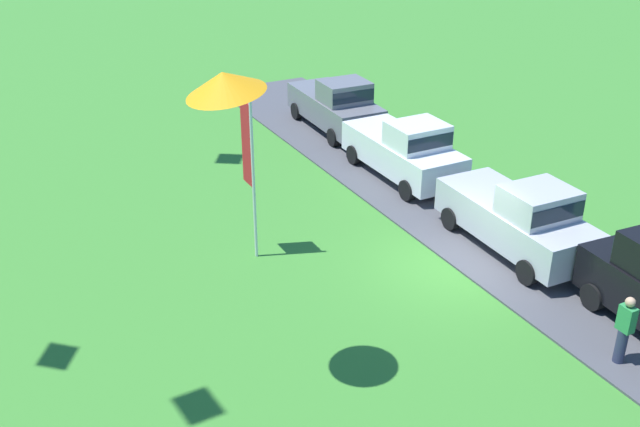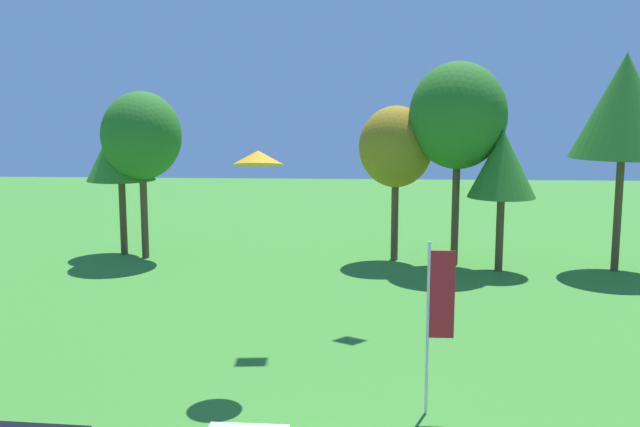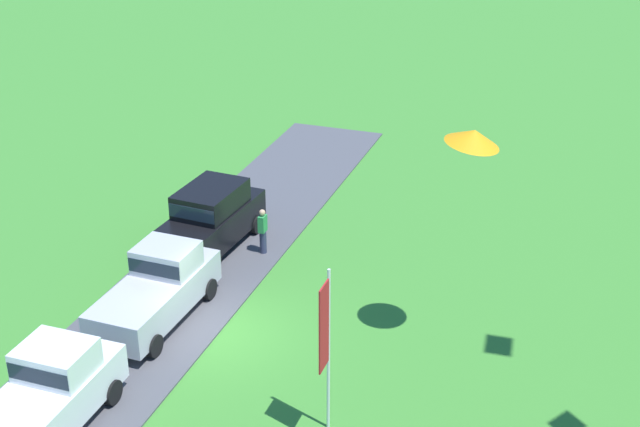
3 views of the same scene
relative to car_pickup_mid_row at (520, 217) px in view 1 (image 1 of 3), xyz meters
The scene contains 8 objects.
ground_plane 2.51m from the car_pickup_mid_row, 83.82° to the left, with size 120.00×120.00×0.00m, color #3D842D.
pavement_strip 1.11m from the car_pickup_mid_row, 31.33° to the right, with size 36.00×4.40×0.06m, color #4C4C51.
car_pickup_mid_row is the anchor object (origin of this frame).
car_pickup_near_entrance 5.70m from the car_pickup_mid_row, ahead, with size 5.00×2.05×2.14m.
car_pickup_far_end 10.94m from the car_pickup_mid_row, ahead, with size 5.06×2.19×2.14m.
person_beside_suv 5.10m from the car_pickup_mid_row, 164.50° to the left, with size 0.36×0.24×1.71m.
flag_banner 7.58m from the car_pickup_mid_row, 62.35° to the left, with size 0.71×0.08×4.59m.
kite_delta_over_trees 10.50m from the car_pickup_mid_row, 99.51° to the left, with size 1.47×1.47×0.40m, color orange.
Camera 1 is at (-13.90, 11.11, 10.30)m, focal length 42.00 mm.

